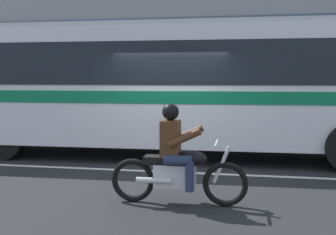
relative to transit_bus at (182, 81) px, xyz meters
The scene contains 5 objects.
ground_plane 2.23m from the transit_bus, 94.10° to the right, with size 60.00×60.00×0.00m, color black.
sidewalk_curb 4.31m from the transit_bus, 91.26° to the left, with size 28.00×3.80×0.15m, color gray.
lane_center_stripe 2.60m from the transit_bus, 92.73° to the right, with size 26.60×0.14×0.01m, color silver.
transit_bus is the anchor object (origin of this frame).
motorcycle_with_rider 4.13m from the transit_bus, 82.48° to the right, with size 2.14×0.64×1.56m.
Camera 1 is at (1.61, -8.92, 1.95)m, focal length 44.23 mm.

